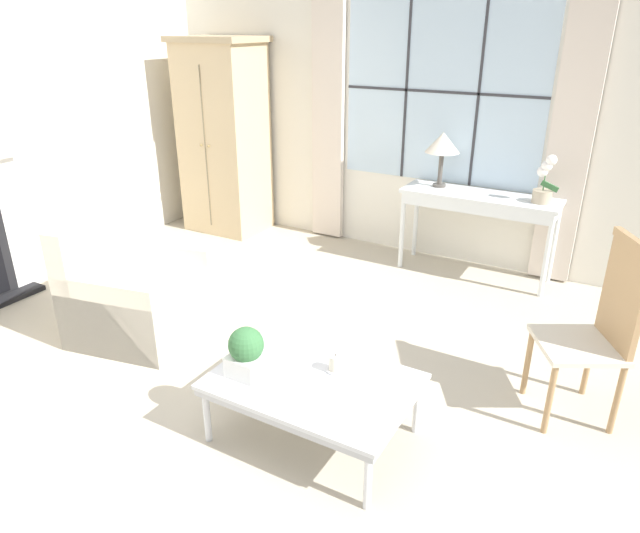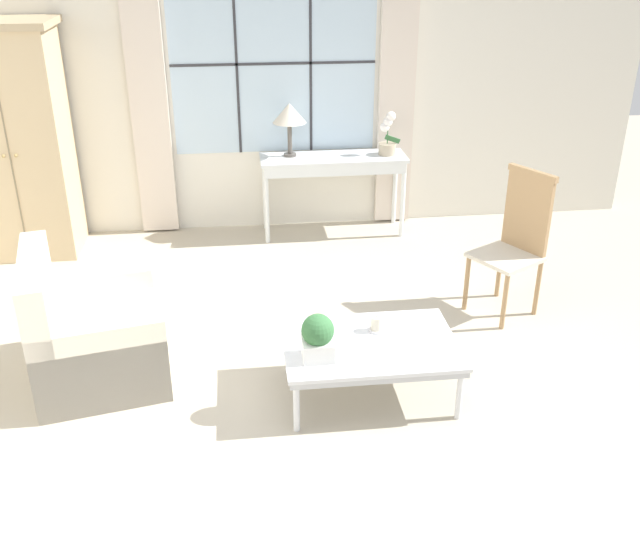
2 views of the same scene
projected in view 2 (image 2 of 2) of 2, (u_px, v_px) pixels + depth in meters
The scene contains 11 objects.
ground_plane at pixel (309, 396), 4.59m from camera, with size 14.00×14.00×0.00m, color #B2A893.
wall_back_windowed at pixel (274, 85), 6.70m from camera, with size 7.20×0.14×2.80m.
armoire at pixel (19, 141), 6.27m from camera, with size 0.90×0.69×2.06m.
console_table at pixel (333, 165), 6.79m from camera, with size 1.39×0.44×0.78m.
table_lamp at pixel (289, 114), 6.60m from camera, with size 0.31×0.31×0.50m.
potted_orchid at pixel (387, 137), 6.74m from camera, with size 0.21×0.16×0.41m.
armchair_upholstered at pixel (92, 336), 4.70m from camera, with size 0.98×1.10×0.89m.
side_chair_wooden at pixel (517, 236), 5.40m from camera, with size 0.60×0.60×1.12m.
coffee_table at pixel (370, 348), 4.48m from camera, with size 1.09×0.75×0.38m.
potted_plant_small at pixel (318, 337), 4.25m from camera, with size 0.20×0.20×0.29m.
pillar_candle at pixel (377, 324), 4.58m from camera, with size 0.11×0.11×0.11m.
Camera 2 is at (-0.38, -3.77, 2.72)m, focal length 40.00 mm.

